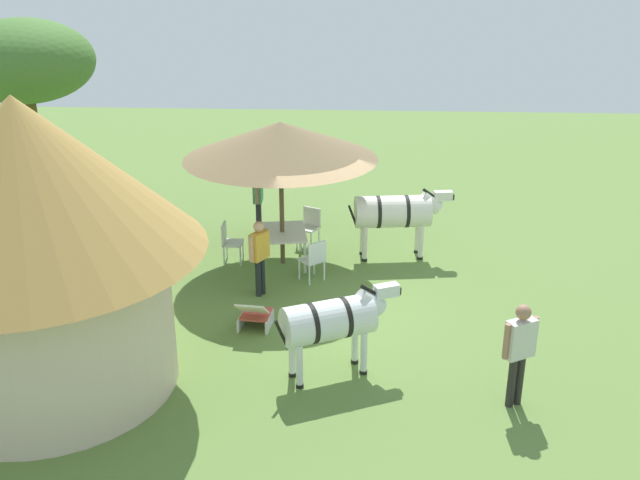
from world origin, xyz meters
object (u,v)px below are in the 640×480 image
zebra_nearest_camera (331,321)px  guest_behind_table (259,251)px  shade_umbrella (280,140)px  patio_dining_table (282,235)px  striped_lounge_chair (255,315)px  patio_chair_east_end (310,224)px  zebra_by_umbrella (395,212)px  thatched_hut (32,231)px  patio_chair_west_end (229,240)px  acacia_tree_behind_hut (24,62)px  patio_chair_near_hut (314,258)px  standing_watcher (520,346)px

zebra_nearest_camera → guest_behind_table: bearing=-176.1°
shade_umbrella → guest_behind_table: bearing=170.1°
patio_dining_table → striped_lounge_chair: patio_dining_table is taller
patio_chair_east_end → zebra_by_umbrella: (-0.56, -1.92, 0.53)m
thatched_hut → patio_dining_table: thatched_hut is taller
patio_dining_table → patio_chair_west_end: bearing=90.6°
guest_behind_table → acacia_tree_behind_hut: (3.52, 5.78, 3.09)m
patio_dining_table → acacia_tree_behind_hut: acacia_tree_behind_hut is taller
striped_lounge_chair → acacia_tree_behind_hut: acacia_tree_behind_hut is taller
patio_chair_east_end → patio_chair_near_hut: size_ratio=1.00×
shade_umbrella → patio_dining_table: (0.00, 0.00, -2.10)m
zebra_nearest_camera → zebra_by_umbrella: size_ratio=0.85×
standing_watcher → striped_lounge_chair: (2.16, 4.24, -0.75)m
patio_chair_west_end → guest_behind_table: guest_behind_table is taller
guest_behind_table → shade_umbrella: bearing=20.1°
patio_chair_east_end → standing_watcher: 7.11m
guest_behind_table → zebra_by_umbrella: bearing=-22.5°
patio_chair_near_hut → guest_behind_table: bearing=174.5°
zebra_nearest_camera → zebra_by_umbrella: 5.05m
guest_behind_table → striped_lounge_chair: bearing=-146.8°
standing_watcher → acacia_tree_behind_hut: 12.67m
standing_watcher → patio_dining_table: bearing=99.4°
shade_umbrella → zebra_by_umbrella: 3.01m
patio_chair_near_hut → patio_dining_table: bearing=90.0°
patio_chair_near_hut → zebra_by_umbrella: size_ratio=0.39×
patio_dining_table → striped_lounge_chair: bearing=176.1°
shade_umbrella → zebra_nearest_camera: (-4.42, -1.25, -1.78)m
patio_chair_near_hut → guest_behind_table: size_ratio=0.58×
shade_umbrella → zebra_nearest_camera: shade_umbrella is taller
thatched_hut → guest_behind_table: bearing=-40.6°
shade_umbrella → patio_chair_east_end: shade_umbrella is taller
patio_dining_table → zebra_by_umbrella: zebra_by_umbrella is taller
patio_chair_near_hut → zebra_nearest_camera: bearing=-121.7°
patio_dining_table → patio_chair_west_end: (-0.01, 1.17, -0.14)m
patio_chair_west_end → acacia_tree_behind_hut: acacia_tree_behind_hut is taller
striped_lounge_chair → zebra_by_umbrella: zebra_by_umbrella is taller
thatched_hut → patio_dining_table: size_ratio=3.59×
striped_lounge_chair → patio_chair_east_end: bearing=85.6°
zebra_by_umbrella → patio_dining_table: bearing=-85.8°
guest_behind_table → striped_lounge_chair: guest_behind_table is taller
patio_chair_east_end → guest_behind_table: size_ratio=0.58×
patio_chair_east_end → zebra_nearest_camera: zebra_nearest_camera is taller
striped_lounge_chair → acacia_tree_behind_hut: size_ratio=0.17×
zebra_by_umbrella → guest_behind_table: bearing=-59.6°
thatched_hut → standing_watcher: bearing=-91.5°
acacia_tree_behind_hut → thatched_hut: bearing=-156.8°
patio_chair_west_end → patio_chair_near_hut: size_ratio=1.00×
striped_lounge_chair → shade_umbrella: bearing=91.9°
shade_umbrella → acacia_tree_behind_hut: bearing=72.4°
standing_watcher → patio_chair_near_hut: bearing=99.1°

